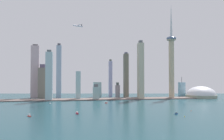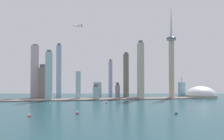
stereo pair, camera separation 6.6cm
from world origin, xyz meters
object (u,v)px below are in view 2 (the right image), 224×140
(skyscraper_1, at_px, (49,76))
(airplane, at_px, (78,26))
(skyscraper_3, at_px, (182,89))
(boat_4, at_px, (50,103))
(boat_2, at_px, (176,113))
(channel_buoy_0, at_px, (185,116))
(observation_tower, at_px, (171,58))
(skyscraper_6, at_px, (78,85))
(skyscraper_9, at_px, (96,93))
(skyscraper_10, at_px, (118,91))
(channel_buoy_1, at_px, (98,105))
(skyscraper_11, at_px, (110,79))
(stadium_dome, at_px, (201,95))
(channel_buoy_2, at_px, (191,111))
(boat_0, at_px, (77,113))
(skyscraper_7, at_px, (141,70))
(skyscraper_12, at_px, (141,79))
(skyscraper_5, at_px, (59,71))
(skyscraper_2, at_px, (126,75))
(skyscraper_4, at_px, (43,82))
(boat_1, at_px, (106,103))
(skyscraper_8, at_px, (35,71))
(boat_3, at_px, (29,116))
(skyscraper_0, at_px, (97,89))

(skyscraper_1, relative_size, airplane, 5.09)
(skyscraper_3, relative_size, boat_4, 10.65)
(boat_2, relative_size, channel_buoy_0, 2.66)
(observation_tower, xyz_separation_m, channel_buoy_0, (-129.65, -354.08, -134.24))
(skyscraper_6, distance_m, skyscraper_9, 62.74)
(skyscraper_10, xyz_separation_m, channel_buoy_1, (-90.96, -230.70, -21.65))
(skyscraper_11, xyz_separation_m, boat_2, (63.99, -410.02, -63.58))
(stadium_dome, distance_m, airplane, 472.89)
(channel_buoy_1, xyz_separation_m, channel_buoy_2, (181.04, -121.71, -0.40))
(boat_0, distance_m, boat_2, 189.20)
(skyscraper_10, bearing_deg, stadium_dome, -13.18)
(channel_buoy_1, bearing_deg, observation_tower, 32.21)
(skyscraper_7, height_order, boat_2, skyscraper_7)
(skyscraper_11, distance_m, skyscraper_12, 108.12)
(skyscraper_1, relative_size, skyscraper_5, 0.82)
(skyscraper_2, distance_m, channel_buoy_2, 339.90)
(skyscraper_11, distance_m, airplane, 235.32)
(boat_0, bearing_deg, skyscraper_9, -22.62)
(boat_0, bearing_deg, channel_buoy_0, -119.15)
(skyscraper_12, distance_m, channel_buoy_0, 413.43)
(skyscraper_4, height_order, channel_buoy_0, skyscraper_4)
(skyscraper_11, height_order, boat_1, skyscraper_11)
(boat_0, relative_size, boat_2, 1.36)
(skyscraper_1, bearing_deg, channel_buoy_2, -40.24)
(skyscraper_2, height_order, skyscraper_8, skyscraper_8)
(skyscraper_3, bearing_deg, boat_2, -117.12)
(boat_4, bearing_deg, boat_3, 1.69)
(skyscraper_6, relative_size, channel_buoy_2, 47.41)
(stadium_dome, relative_size, boat_3, 9.24)
(channel_buoy_2, distance_m, airplane, 407.92)
(skyscraper_0, distance_m, skyscraper_5, 147.63)
(skyscraper_4, xyz_separation_m, boat_2, (297.38, -388.20, -51.60))
(channel_buoy_0, bearing_deg, boat_4, 135.49)
(channel_buoy_2, bearing_deg, boat_0, -179.72)
(boat_0, height_order, boat_4, boat_0)
(skyscraper_7, bearing_deg, skyscraper_12, 74.04)
(boat_0, xyz_separation_m, channel_buoy_2, (234.12, 1.13, -0.67))
(skyscraper_8, xyz_separation_m, boat_3, (54.34, -395.25, -88.63))
(skyscraper_9, bearing_deg, airplane, -164.12)
(skyscraper_1, height_order, channel_buoy_2, skyscraper_1)
(skyscraper_7, relative_size, boat_2, 24.22)
(skyscraper_0, bearing_deg, channel_buoy_0, -75.60)
(skyscraper_3, xyz_separation_m, skyscraper_4, (-489.71, 12.70, 27.19))
(skyscraper_8, xyz_separation_m, skyscraper_11, (261.47, -2.32, -25.06))
(skyscraper_2, distance_m, skyscraper_9, 133.40)
(boat_4, height_order, channel_buoy_1, boat_4)
(stadium_dome, distance_m, skyscraper_2, 265.60)
(stadium_dome, bearing_deg, skyscraper_3, 128.79)
(skyscraper_3, height_order, boat_4, skyscraper_3)
(skyscraper_6, xyz_separation_m, channel_buoy_0, (180.57, -355.20, -42.95))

